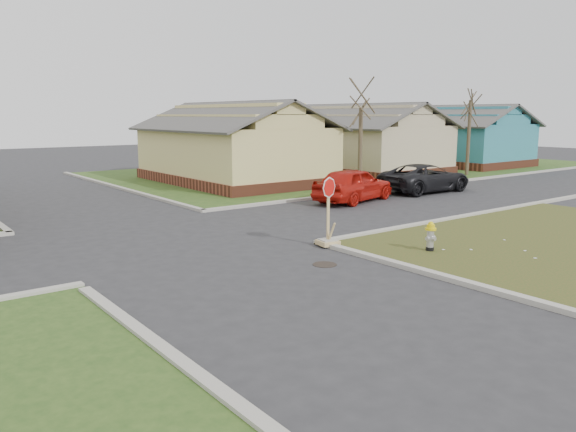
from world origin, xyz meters
TOP-DOWN VIEW (x-y plane):
  - ground at (0.00, 0.00)m, footprint 120.00×120.00m
  - verge_far_right at (22.00, 18.00)m, footprint 37.00×19.00m
  - curbs at (0.00, 5.00)m, footprint 80.00×40.00m
  - manhole at (2.20, -0.50)m, footprint 0.64×0.64m
  - side_house_yellow at (10.00, 16.50)m, footprint 7.60×11.60m
  - side_house_tan at (20.00, 16.50)m, footprint 7.60×11.60m
  - side_house_teal at (30.00, 16.50)m, footprint 7.60×11.60m
  - tree_mid_right at (14.00, 10.20)m, footprint 0.22×0.22m
  - tree_far_right at (24.00, 10.50)m, footprint 0.22×0.22m
  - fire_hydrant at (5.50, -1.30)m, footprint 0.32×0.32m
  - stop_sign at (3.64, 1.01)m, footprint 0.58×0.57m
  - red_sedan at (10.42, 6.97)m, footprint 4.87×2.86m
  - dark_pickup at (15.62, 7.11)m, footprint 5.20×2.48m

SIDE VIEW (x-z plane):
  - ground at x=0.00m, z-range 0.00..0.00m
  - curbs at x=0.00m, z-range -0.06..0.06m
  - manhole at x=2.20m, z-range 0.00..0.01m
  - verge_far_right at x=22.00m, z-range 0.00..0.05m
  - stop_sign at x=3.64m, z-range -0.53..1.52m
  - fire_hydrant at x=5.50m, z-range 0.09..0.94m
  - dark_pickup at x=15.62m, z-range 0.00..1.43m
  - red_sedan at x=10.42m, z-range 0.00..1.56m
  - tree_mid_right at x=14.00m, z-range 0.05..4.25m
  - side_house_yellow at x=10.00m, z-range -0.16..4.54m
  - side_house_tan at x=20.00m, z-range -0.16..4.54m
  - side_house_teal at x=30.00m, z-range -0.16..4.54m
  - tree_far_right at x=24.00m, z-range 0.05..4.81m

